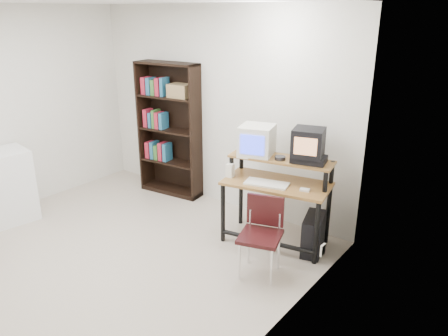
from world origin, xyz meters
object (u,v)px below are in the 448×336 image
Objects in this scene: computer_desk at (277,186)px; crt_tv at (308,142)px; school_chair at (262,228)px; crt_monitor at (257,141)px; pc_tower at (313,234)px; bookshelf at (171,128)px; mini_fridge at (7,186)px.

computer_desk is 0.60m from crt_tv.
crt_monitor is at bearing 110.05° from school_chair.
crt_monitor is 1.00× the size of pc_tower.
computer_desk is 0.67× the size of bookshelf.
bookshelf reaches higher than mini_fridge.
pc_tower is at bearing -16.39° from crt_monitor.
school_chair is (-0.06, -0.77, -0.71)m from crt_tv.
computer_desk is 0.68m from school_chair.
mini_fridge is at bearing 178.38° from school_chair.
crt_monitor is at bearing -18.10° from bookshelf.
pc_tower is 3.78m from mini_fridge.
crt_monitor is 1.07m from school_chair.
mini_fridge is at bearing -166.20° from crt_monitor.
crt_tv is at bearing 136.37° from pc_tower.
school_chair is at bearing -110.97° from crt_tv.
computer_desk is at bearing 170.15° from pc_tower.
school_chair is 2.43m from bookshelf.
mini_fridge is at bearing -171.62° from pc_tower.
school_chair is (-0.24, -0.68, 0.28)m from pc_tower.
mini_fridge is at bearing -163.52° from computer_desk.
crt_tv is at bearing -7.11° from crt_monitor.
crt_tv reaches higher than computer_desk.
pc_tower is 0.24× the size of bookshelf.
crt_tv reaches higher than crt_monitor.
computer_desk is 1.37× the size of mini_fridge.
mini_fridge is (-3.42, -1.61, 0.24)m from pc_tower.
computer_desk is at bearing 36.59° from mini_fridge.
mini_fridge is (-3.17, -0.93, -0.03)m from school_chair.
computer_desk is 0.66m from pc_tower.
mini_fridge is (-2.65, -1.60, -0.69)m from crt_monitor.
mini_fridge reaches higher than school_chair.
crt_monitor is 3.17m from mini_fridge.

